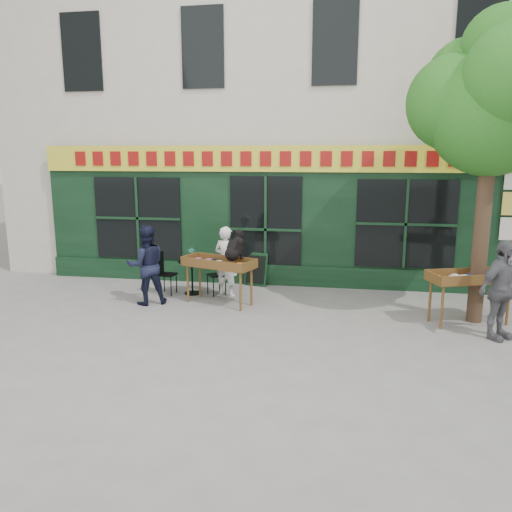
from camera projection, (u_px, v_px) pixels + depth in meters
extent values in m
plane|color=slate|center=(247.00, 314.00, 9.86)|extent=(80.00, 80.00, 0.00)
cube|color=beige|center=(285.00, 89.00, 14.67)|extent=(14.00, 7.00, 10.00)
cube|color=black|center=(266.00, 218.00, 11.88)|extent=(11.00, 0.16, 3.20)
cube|color=yellow|center=(266.00, 159.00, 11.49)|extent=(11.00, 0.06, 0.60)
cube|color=maroon|center=(266.00, 159.00, 11.45)|extent=(9.60, 0.03, 0.34)
cube|color=black|center=(265.00, 274.00, 12.05)|extent=(11.00, 0.10, 0.50)
cube|color=black|center=(266.00, 229.00, 11.83)|extent=(1.70, 0.05, 2.50)
cube|color=black|center=(138.00, 218.00, 12.33)|extent=(2.20, 0.05, 2.00)
cube|color=black|center=(406.00, 224.00, 11.25)|extent=(2.20, 0.05, 2.00)
cube|color=silver|center=(510.00, 229.00, 10.87)|extent=(0.42, 0.02, 0.50)
cube|color=#E5D14C|center=(512.00, 204.00, 10.76)|extent=(0.42, 0.02, 0.50)
cylinder|color=#382619|center=(482.00, 227.00, 9.07)|extent=(0.28, 0.28, 3.60)
sphere|color=#1D5814|center=(492.00, 113.00, 8.67)|extent=(2.20, 2.20, 2.20)
sphere|color=#1D5814|center=(455.00, 103.00, 8.93)|extent=(1.70, 1.70, 1.70)
sphere|color=#1D5814|center=(469.00, 82.00, 9.18)|extent=(1.60, 1.60, 1.60)
sphere|color=#1D5814|center=(503.00, 47.00, 8.54)|extent=(1.40, 1.40, 1.40)
cylinder|color=brown|center=(188.00, 284.00, 10.57)|extent=(0.05, 0.05, 0.80)
cylinder|color=brown|center=(241.00, 292.00, 9.96)|extent=(0.05, 0.05, 0.80)
cylinder|color=brown|center=(200.00, 279.00, 10.95)|extent=(0.05, 0.05, 0.80)
cylinder|color=brown|center=(251.00, 287.00, 10.33)|extent=(0.05, 0.05, 0.80)
cube|color=brown|center=(219.00, 266.00, 10.37)|extent=(1.61, 1.03, 0.05)
cube|color=brown|center=(211.00, 265.00, 10.10)|extent=(1.43, 0.52, 0.18)
cube|color=brown|center=(226.00, 259.00, 10.60)|extent=(1.43, 0.52, 0.18)
cube|color=brown|center=(219.00, 263.00, 10.36)|extent=(1.36, 0.80, 0.06)
imported|color=white|center=(226.00, 261.00, 11.00)|extent=(0.66, 0.54, 1.56)
cylinder|color=brown|center=(442.00, 308.00, 8.91)|extent=(0.05, 0.05, 0.80)
cylinder|color=brown|center=(508.00, 304.00, 9.11)|extent=(0.05, 0.05, 0.80)
cylinder|color=brown|center=(430.00, 301.00, 9.34)|extent=(0.05, 0.05, 0.80)
cylinder|color=brown|center=(493.00, 298.00, 9.54)|extent=(0.05, 0.05, 0.80)
cube|color=brown|center=(470.00, 280.00, 9.14)|extent=(1.61, 1.03, 0.05)
cube|color=brown|center=(480.00, 280.00, 8.85)|extent=(1.43, 0.52, 0.18)
cube|color=brown|center=(462.00, 273.00, 9.41)|extent=(1.43, 0.52, 0.18)
cube|color=brown|center=(471.00, 277.00, 9.13)|extent=(1.36, 0.80, 0.06)
imported|color=#56565B|center=(500.00, 290.00, 8.36)|extent=(1.04, 0.95, 1.71)
cylinder|color=black|center=(193.00, 293.00, 11.28)|extent=(0.36, 0.36, 0.03)
cylinder|color=black|center=(192.00, 277.00, 11.20)|extent=(0.04, 0.04, 0.72)
cylinder|color=black|center=(192.00, 261.00, 11.13)|extent=(0.60, 0.60, 0.03)
cube|color=black|center=(167.00, 274.00, 11.19)|extent=(0.39, 0.39, 0.03)
cube|color=black|center=(160.00, 263.00, 11.18)|extent=(0.06, 0.36, 0.50)
cylinder|color=black|center=(171.00, 286.00, 11.05)|extent=(0.02, 0.02, 0.44)
cylinder|color=black|center=(176.00, 283.00, 11.34)|extent=(0.02, 0.02, 0.44)
cylinder|color=black|center=(159.00, 286.00, 11.13)|extent=(0.02, 0.02, 0.44)
cylinder|color=black|center=(164.00, 282.00, 11.41)|extent=(0.02, 0.02, 0.44)
cube|color=black|center=(216.00, 275.00, 11.15)|extent=(0.51, 0.51, 0.03)
cube|color=black|center=(223.00, 263.00, 11.18)|extent=(0.26, 0.29, 0.50)
cylinder|color=black|center=(208.00, 284.00, 11.24)|extent=(0.02, 0.02, 0.44)
cylinder|color=black|center=(213.00, 287.00, 10.99)|extent=(0.02, 0.02, 0.44)
cylinder|color=black|center=(220.00, 283.00, 11.39)|extent=(0.02, 0.02, 0.44)
cylinder|color=black|center=(226.00, 285.00, 11.14)|extent=(0.02, 0.02, 0.44)
imported|color=gray|center=(192.00, 254.00, 11.10)|extent=(0.17, 0.13, 0.29)
imported|color=black|center=(146.00, 265.00, 10.36)|extent=(1.02, 0.95, 1.67)
cube|color=black|center=(256.00, 269.00, 11.94)|extent=(0.59, 0.30, 0.79)
cube|color=black|center=(256.00, 269.00, 11.92)|extent=(0.49, 0.26, 0.65)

